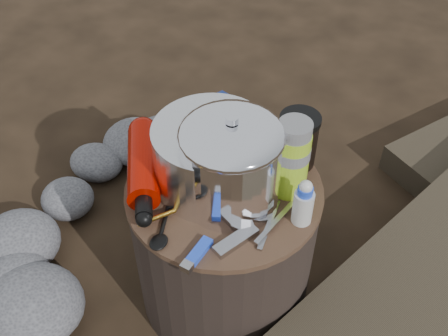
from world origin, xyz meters
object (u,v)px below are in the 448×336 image
at_px(stump, 224,244).
at_px(camping_pot, 231,161).
at_px(thermos, 292,158).
at_px(travel_mug, 298,141).
at_px(fuel_bottle, 143,164).

distance_m(stump, camping_pot, 0.32).
height_order(camping_pot, thermos, camping_pot).
distance_m(camping_pot, travel_mug, 0.20).
bearing_deg(fuel_bottle, travel_mug, 0.76).
height_order(stump, travel_mug, travel_mug).
bearing_deg(thermos, travel_mug, 97.86).
bearing_deg(stump, travel_mug, 50.07).
relative_size(fuel_bottle, thermos, 1.58).
bearing_deg(camping_pot, fuel_bottle, -175.37).
xyz_separation_m(stump, camping_pot, (0.02, -0.02, 0.32)).
bearing_deg(thermos, camping_pot, -146.90).
distance_m(stump, thermos, 0.34).
bearing_deg(travel_mug, camping_pot, -120.82).
relative_size(camping_pot, travel_mug, 1.61).
bearing_deg(fuel_bottle, thermos, -14.17).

